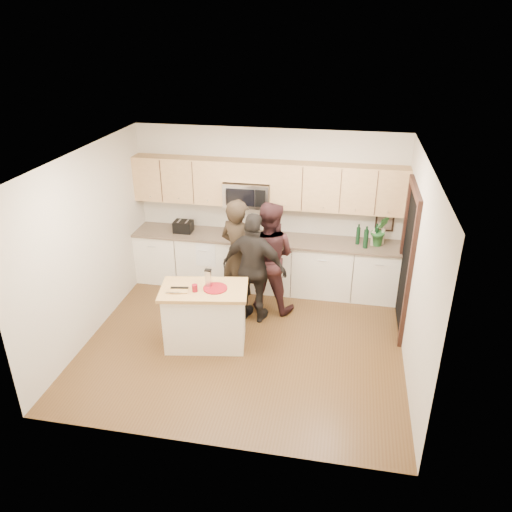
% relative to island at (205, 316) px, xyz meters
% --- Properties ---
extents(floor, '(4.50, 4.50, 0.00)m').
position_rel_island_xyz_m(floor, '(0.53, 0.13, -0.45)').
color(floor, '#53381C').
rests_on(floor, ground).
extents(room_shell, '(4.52, 4.02, 2.71)m').
position_rel_island_xyz_m(room_shell, '(0.53, 0.13, 1.28)').
color(room_shell, beige).
rests_on(room_shell, ground).
extents(back_cabinetry, '(4.50, 0.66, 0.94)m').
position_rel_island_xyz_m(back_cabinetry, '(0.53, 1.82, 0.02)').
color(back_cabinetry, white).
rests_on(back_cabinetry, ground).
extents(upper_cabinetry, '(4.50, 0.33, 0.75)m').
position_rel_island_xyz_m(upper_cabinetry, '(0.57, 1.97, 1.39)').
color(upper_cabinetry, tan).
rests_on(upper_cabinetry, ground).
extents(microwave, '(0.76, 0.41, 0.40)m').
position_rel_island_xyz_m(microwave, '(0.22, 1.93, 1.20)').
color(microwave, silver).
rests_on(microwave, ground).
extents(doorway, '(0.06, 1.25, 2.20)m').
position_rel_island_xyz_m(doorway, '(2.76, 1.03, 0.70)').
color(doorway, black).
rests_on(doorway, ground).
extents(framed_picture, '(0.30, 0.03, 0.38)m').
position_rel_island_xyz_m(framed_picture, '(2.48, 2.12, 0.83)').
color(framed_picture, black).
rests_on(framed_picture, ground).
extents(dish_towel, '(0.34, 0.60, 0.48)m').
position_rel_island_xyz_m(dish_towel, '(-0.42, 1.64, 0.35)').
color(dish_towel, white).
rests_on(dish_towel, ground).
extents(island, '(1.30, 0.89, 0.90)m').
position_rel_island_xyz_m(island, '(0.00, 0.00, 0.00)').
color(island, white).
rests_on(island, ground).
extents(red_plate, '(0.33, 0.33, 0.02)m').
position_rel_island_xyz_m(red_plate, '(0.16, 0.02, 0.45)').
color(red_plate, maroon).
rests_on(red_plate, island).
extents(box_grater, '(0.09, 0.07, 0.25)m').
position_rel_island_xyz_m(box_grater, '(0.05, 0.06, 0.59)').
color(box_grater, silver).
rests_on(box_grater, red_plate).
extents(drink_glass, '(0.08, 0.08, 0.10)m').
position_rel_island_xyz_m(drink_glass, '(-0.09, -0.10, 0.50)').
color(drink_glass, maroon).
rests_on(drink_glass, island).
extents(cutting_board, '(0.27, 0.22, 0.02)m').
position_rel_island_xyz_m(cutting_board, '(-0.31, -0.12, 0.45)').
color(cutting_board, '#B2894A').
rests_on(cutting_board, island).
extents(tongs, '(0.25, 0.07, 0.02)m').
position_rel_island_xyz_m(tongs, '(-0.32, -0.09, 0.47)').
color(tongs, black).
rests_on(tongs, cutting_board).
extents(knife, '(0.21, 0.05, 0.01)m').
position_rel_island_xyz_m(knife, '(-0.36, -0.23, 0.47)').
color(knife, silver).
rests_on(knife, cutting_board).
extents(toaster, '(0.31, 0.24, 0.20)m').
position_rel_island_xyz_m(toaster, '(-0.88, 1.80, 0.58)').
color(toaster, black).
rests_on(toaster, back_cabinetry).
extents(bottle_cluster, '(0.46, 0.28, 0.36)m').
position_rel_island_xyz_m(bottle_cluster, '(2.28, 1.82, 0.66)').
color(bottle_cluster, black).
rests_on(bottle_cluster, back_cabinetry).
extents(orchid, '(0.34, 0.31, 0.52)m').
position_rel_island_xyz_m(orchid, '(2.40, 1.85, 0.74)').
color(orchid, '#2B6D30').
rests_on(orchid, back_cabinetry).
extents(woman_left, '(0.80, 0.71, 1.85)m').
position_rel_island_xyz_m(woman_left, '(0.25, 1.07, 0.47)').
color(woman_left, black).
rests_on(woman_left, ground).
extents(woman_center, '(0.96, 0.80, 1.81)m').
position_rel_island_xyz_m(woman_center, '(0.71, 1.15, 0.45)').
color(woman_center, black).
rests_on(woman_center, ground).
extents(woman_right, '(1.09, 0.63, 1.75)m').
position_rel_island_xyz_m(woman_right, '(0.56, 0.78, 0.42)').
color(woman_right, black).
rests_on(woman_right, ground).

